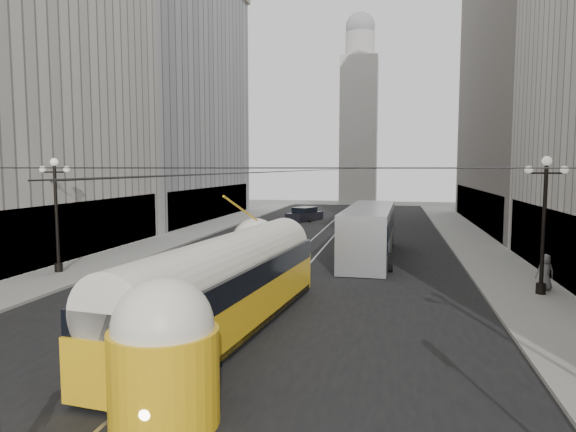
% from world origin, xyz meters
% --- Properties ---
extents(road, '(20.00, 85.00, 0.02)m').
position_xyz_m(road, '(0.00, 32.50, 0.00)').
color(road, black).
rests_on(road, ground).
extents(sidewalk_left, '(4.00, 72.00, 0.15)m').
position_xyz_m(sidewalk_left, '(-12.00, 36.00, 0.07)').
color(sidewalk_left, gray).
rests_on(sidewalk_left, ground).
extents(sidewalk_right, '(4.00, 72.00, 0.15)m').
position_xyz_m(sidewalk_right, '(12.00, 36.00, 0.07)').
color(sidewalk_right, gray).
rests_on(sidewalk_right, ground).
extents(rail_left, '(0.12, 85.00, 0.04)m').
position_xyz_m(rail_left, '(-0.75, 32.50, 0.00)').
color(rail_left, gray).
rests_on(rail_left, ground).
extents(rail_right, '(0.12, 85.00, 0.04)m').
position_xyz_m(rail_right, '(0.75, 32.50, 0.00)').
color(rail_right, gray).
rests_on(rail_right, ground).
extents(building_left_far, '(12.60, 28.60, 28.60)m').
position_xyz_m(building_left_far, '(-19.99, 48.00, 14.31)').
color(building_left_far, '#999999').
rests_on(building_left_far, ground).
extents(building_right_far, '(12.60, 32.60, 32.60)m').
position_xyz_m(building_right_far, '(20.00, 48.00, 16.31)').
color(building_right_far, '#514C47').
rests_on(building_right_far, ground).
extents(distant_tower, '(6.00, 6.00, 31.36)m').
position_xyz_m(distant_tower, '(0.00, 80.00, 14.97)').
color(distant_tower, '#B2AFA8').
rests_on(distant_tower, ground).
extents(lamppost_left_mid, '(1.86, 0.44, 6.37)m').
position_xyz_m(lamppost_left_mid, '(-12.60, 18.00, 3.74)').
color(lamppost_left_mid, black).
rests_on(lamppost_left_mid, sidewalk_left).
extents(lamppost_right_mid, '(1.86, 0.44, 6.37)m').
position_xyz_m(lamppost_right_mid, '(12.60, 18.00, 3.74)').
color(lamppost_right_mid, black).
rests_on(lamppost_right_mid, sidewalk_right).
extents(catenary, '(25.00, 72.00, 0.23)m').
position_xyz_m(catenary, '(0.12, 31.49, 5.88)').
color(catenary, black).
rests_on(catenary, ground).
extents(streetcar, '(4.05, 16.18, 3.56)m').
position_xyz_m(streetcar, '(-0.11, 10.25, 1.74)').
color(streetcar, gold).
rests_on(streetcar, ground).
extents(city_bus, '(3.19, 13.46, 3.40)m').
position_xyz_m(city_bus, '(4.30, 26.95, 1.86)').
color(city_bus, '#A7AAAD').
rests_on(city_bus, ground).
extents(sedan_white_far, '(2.79, 4.89, 1.45)m').
position_xyz_m(sedan_white_far, '(3.13, 40.68, 0.66)').
color(sedan_white_far, white).
rests_on(sedan_white_far, ground).
extents(sedan_dark_far, '(3.79, 5.25, 1.53)m').
position_xyz_m(sedan_dark_far, '(-3.96, 49.58, 0.70)').
color(sedan_dark_far, black).
rests_on(sedan_dark_far, ground).
extents(pedestrian_sidewalk_right, '(0.94, 0.69, 1.75)m').
position_xyz_m(pedestrian_sidewalk_right, '(12.99, 18.83, 1.02)').
color(pedestrian_sidewalk_right, slate).
rests_on(pedestrian_sidewalk_right, sidewalk_right).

